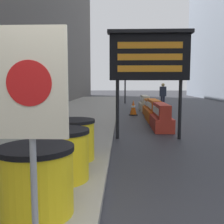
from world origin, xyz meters
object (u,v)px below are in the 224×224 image
Objects in this scene: barrel_drum_middle at (62,154)px; message_board at (149,57)px; traffic_light_near_curb at (125,72)px; jersey_barrier_red_striped at (161,118)px; barrel_drum_foreground at (37,180)px; jersey_barrier_orange_far at (154,111)px; traffic_cone_near at (133,108)px; warning_sign at (30,97)px; pedestrian_worker at (163,94)px; barrel_drum_back at (73,139)px; jersey_barrier_orange_near at (149,108)px; jersey_barrier_cream at (145,104)px.

message_board reaches higher than barrel_drum_middle.
message_board is 0.88× the size of traffic_light_near_curb.
barrel_drum_foreground is at bearing -110.32° from jersey_barrier_red_striped.
traffic_cone_near is at bearing 112.01° from jersey_barrier_orange_far.
warning_sign is 15.40m from pedestrian_worker.
barrel_drum_back is at bearing -94.30° from traffic_light_near_curb.
barrel_drum_back reaches higher than traffic_cone_near.
message_board is 4.39m from jersey_barrier_orange_far.
barrel_drum_foreground is 0.43× the size of warning_sign.
barrel_drum_foreground is 8.99m from jersey_barrier_orange_far.
jersey_barrier_orange_near is 0.50× the size of traffic_light_near_curb.
traffic_light_near_curb reaches higher than warning_sign.
barrel_drum_back is 8.61m from traffic_cone_near.
barrel_drum_foreground is 18.81m from traffic_light_near_curb.
jersey_barrier_cream is at bearing 80.87° from warning_sign.
barrel_drum_foreground is at bearing -105.38° from jersey_barrier_orange_far.
jersey_barrier_orange_near is at bearing -81.72° from traffic_light_near_curb.
jersey_barrier_orange_far is at bearing -83.51° from traffic_light_near_curb.
jersey_barrier_red_striped is 6.76m from jersey_barrier_cream.
message_board reaches higher than jersey_barrier_cream.
jersey_barrier_orange_far is at bearing 76.55° from warning_sign.
jersey_barrier_cream reaches higher than traffic_cone_near.
jersey_barrier_cream is (0.62, 8.39, -1.99)m from message_board.
barrel_drum_middle is 7.92m from jersey_barrier_orange_far.
traffic_light_near_curb is at bearing 92.33° from traffic_cone_near.
jersey_barrier_orange_far is (0.62, 3.87, -1.98)m from message_board.
barrel_drum_back is at bearing -124.08° from message_board.
barrel_drum_back is 11.24m from jersey_barrier_cream.
barrel_drum_middle is at bearing -88.51° from barrel_drum_back.
traffic_light_near_curb reaches higher than jersey_barrier_red_striped.
barrel_drum_middle is at bearing 94.30° from warning_sign.
jersey_barrier_orange_far is at bearing 90.00° from jersey_barrier_red_striped.
pedestrian_worker is (3.67, 14.40, 0.45)m from barrel_drum_foreground.
barrel_drum_back reaches higher than jersey_barrier_cream.
jersey_barrier_red_striped is 0.85× the size of jersey_barrier_cream.
traffic_light_near_curb is (1.21, 17.55, 2.07)m from barrel_drum_middle.
jersey_barrier_red_striped is at bearing -84.69° from traffic_light_near_curb.
barrel_drum_back is 0.24× the size of traffic_light_near_curb.
warning_sign reaches higher than pedestrian_worker.
traffic_cone_near is (1.57, 10.68, -0.14)m from barrel_drum_foreground.
traffic_light_near_curb is at bearing 95.31° from jersey_barrier_red_striped.
jersey_barrier_cream is at bearing 79.03° from barrel_drum_middle.
jersey_barrier_orange_near is 0.81× the size of jersey_barrier_cream.
pedestrian_worker is at bearing 75.71° from barrel_drum_foreground.
barrel_drum_middle is 4.48m from message_board.
jersey_barrier_cream is (2.37, 10.99, -0.13)m from barrel_drum_back.
jersey_barrier_orange_far is at bearing -90.00° from jersey_barrier_orange_near.
barrel_drum_middle is 1.97m from warning_sign.
traffic_light_near_curb reaches higher than message_board.
barrel_drum_middle reaches higher than jersey_barrier_orange_near.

